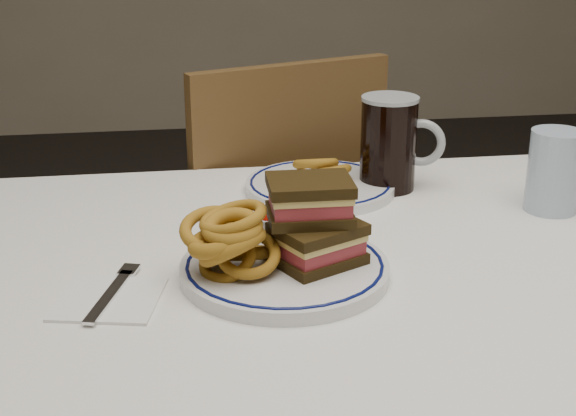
{
  "coord_description": "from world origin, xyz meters",
  "views": [
    {
      "loc": [
        -0.26,
        -0.99,
        1.21
      ],
      "look_at": [
        -0.11,
        0.0,
        0.83
      ],
      "focal_mm": 50.0,
      "sensor_mm": 36.0,
      "label": 1
    }
  ],
  "objects": [
    {
      "name": "ketchup_ramekin",
      "position": [
        -0.13,
        0.06,
        0.78
      ],
      "size": [
        0.05,
        0.05,
        0.03
      ],
      "color": "silver",
      "rests_on": "main_plate"
    },
    {
      "name": "chair_far",
      "position": [
        -0.07,
        0.63,
        0.5
      ],
      "size": [
        0.55,
        0.55,
        0.93
      ],
      "color": "#4E3419",
      "rests_on": "floor"
    },
    {
      "name": "napkin_fork",
      "position": [
        -0.35,
        -0.07,
        0.75
      ],
      "size": [
        0.15,
        0.17,
        0.01
      ],
      "color": "white",
      "rests_on": "dining_table"
    },
    {
      "name": "main_plate",
      "position": [
        -0.12,
        -0.04,
        0.76
      ],
      "size": [
        0.28,
        0.28,
        0.02
      ],
      "color": "silver",
      "rests_on": "dining_table"
    },
    {
      "name": "water_glass",
      "position": [
        0.33,
        0.14,
        0.82
      ],
      "size": [
        0.08,
        0.08,
        0.13
      ],
      "primitive_type": "cylinder",
      "color": "#9EB3CC",
      "rests_on": "dining_table"
    },
    {
      "name": "beer_mug",
      "position": [
        0.1,
        0.28,
        0.83
      ],
      "size": [
        0.14,
        0.1,
        0.16
      ],
      "color": "black",
      "rests_on": "dining_table"
    },
    {
      "name": "far_plate",
      "position": [
        -0.02,
        0.28,
        0.76
      ],
      "size": [
        0.25,
        0.25,
        0.02
      ],
      "color": "silver",
      "rests_on": "dining_table"
    },
    {
      "name": "dining_table",
      "position": [
        0.0,
        0.0,
        0.64
      ],
      "size": [
        1.27,
        0.87,
        0.75
      ],
      "color": "silver",
      "rests_on": "floor"
    },
    {
      "name": "onion_rings_far",
      "position": [
        -0.01,
        0.3,
        0.78
      ],
      "size": [
        0.1,
        0.1,
        0.06
      ],
      "color": "brown",
      "rests_on": "far_plate"
    },
    {
      "name": "reuben_sandwich",
      "position": [
        -0.08,
        -0.04,
        0.82
      ],
      "size": [
        0.14,
        0.13,
        0.11
      ],
      "color": "black",
      "rests_on": "main_plate"
    },
    {
      "name": "onion_rings_main",
      "position": [
        -0.19,
        -0.06,
        0.81
      ],
      "size": [
        0.13,
        0.13,
        0.11
      ],
      "color": "brown",
      "rests_on": "main_plate"
    }
  ]
}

